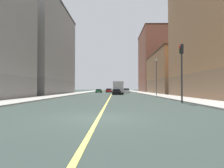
# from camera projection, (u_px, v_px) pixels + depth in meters

# --- Properties ---
(ground_plane) EXTENTS (400.00, 400.00, 0.00)m
(ground_plane) POSITION_uv_depth(u_px,v_px,m) (99.00, 118.00, 8.99)
(ground_plane) COLOR #2A3531
(ground_plane) RESTS_ON ground
(sidewalk_left) EXTENTS (3.74, 168.00, 0.15)m
(sidewalk_left) POSITION_uv_depth(u_px,v_px,m) (143.00, 93.00, 57.83)
(sidewalk_left) COLOR #9E9B93
(sidewalk_left) RESTS_ON ground
(sidewalk_right) EXTENTS (3.74, 168.00, 0.15)m
(sidewalk_right) POSITION_uv_depth(u_px,v_px,m) (82.00, 93.00, 58.11)
(sidewalk_right) COLOR #9E9B93
(sidewalk_right) RESTS_ON ground
(lane_center_stripe) EXTENTS (0.16, 154.00, 0.01)m
(lane_center_stripe) POSITION_uv_depth(u_px,v_px,m) (112.00, 93.00, 57.97)
(lane_center_stripe) COLOR #E5D14C
(lane_center_stripe) RESTS_ON ground
(building_left_near) EXTENTS (11.07, 19.25, 22.48)m
(building_left_near) POSITION_uv_depth(u_px,v_px,m) (223.00, 22.00, 27.78)
(building_left_near) COLOR #8F6B4F
(building_left_near) RESTS_ON ground
(building_left_mid) EXTENTS (11.07, 23.18, 11.06)m
(building_left_mid) POSITION_uv_depth(u_px,v_px,m) (173.00, 73.00, 51.47)
(building_left_mid) COLOR #8F6B4F
(building_left_mid) RESTS_ON ground
(building_left_far) EXTENTS (11.07, 20.93, 23.93)m
(building_left_far) POSITION_uv_depth(u_px,v_px,m) (155.00, 62.00, 74.94)
(building_left_far) COLOR brown
(building_left_far) RESTS_ON ground
(building_right_midblock) EXTENTS (11.07, 25.07, 21.20)m
(building_right_midblock) POSITION_uv_depth(u_px,v_px,m) (42.00, 50.00, 45.22)
(building_right_midblock) COLOR slate
(building_right_midblock) RESTS_ON ground
(traffic_light_left_near) EXTENTS (0.40, 0.32, 5.66)m
(traffic_light_left_near) POSITION_uv_depth(u_px,v_px,m) (182.00, 65.00, 18.18)
(traffic_light_left_near) COLOR #2D2D2D
(traffic_light_left_near) RESTS_ON ground
(street_lamp_left_near) EXTENTS (0.36, 0.36, 6.53)m
(street_lamp_left_near) POSITION_uv_depth(u_px,v_px,m) (156.00, 73.00, 33.78)
(street_lamp_left_near) COLOR #4C4C51
(street_lamp_left_near) RESTS_ON ground
(car_red) EXTENTS (2.04, 4.40, 1.36)m
(car_red) POSITION_uv_depth(u_px,v_px,m) (109.00, 90.00, 65.65)
(car_red) COLOR red
(car_red) RESTS_ON ground
(car_green) EXTENTS (1.84, 4.51, 1.18)m
(car_green) POSITION_uv_depth(u_px,v_px,m) (99.00, 91.00, 60.52)
(car_green) COLOR #1E6B38
(car_green) RESTS_ON ground
(car_teal) EXTENTS (2.03, 4.09, 1.26)m
(car_teal) POSITION_uv_depth(u_px,v_px,m) (118.00, 91.00, 49.76)
(car_teal) COLOR #196670
(car_teal) RESTS_ON ground
(car_black) EXTENTS (2.06, 4.27, 1.23)m
(car_black) POSITION_uv_depth(u_px,v_px,m) (116.00, 92.00, 42.31)
(car_black) COLOR black
(car_black) RESTS_ON ground
(car_orange) EXTENTS (2.08, 4.17, 1.35)m
(car_orange) POSITION_uv_depth(u_px,v_px,m) (109.00, 90.00, 71.89)
(car_orange) COLOR orange
(car_orange) RESTS_ON ground
(car_white) EXTENTS (1.97, 4.46, 1.40)m
(car_white) POSITION_uv_depth(u_px,v_px,m) (126.00, 91.00, 57.53)
(car_white) COLOR white
(car_white) RESTS_ON ground
(box_truck) EXTENTS (2.45, 6.53, 2.98)m
(box_truck) POSITION_uv_depth(u_px,v_px,m) (118.00, 88.00, 44.83)
(box_truck) COLOR navy
(box_truck) RESTS_ON ground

